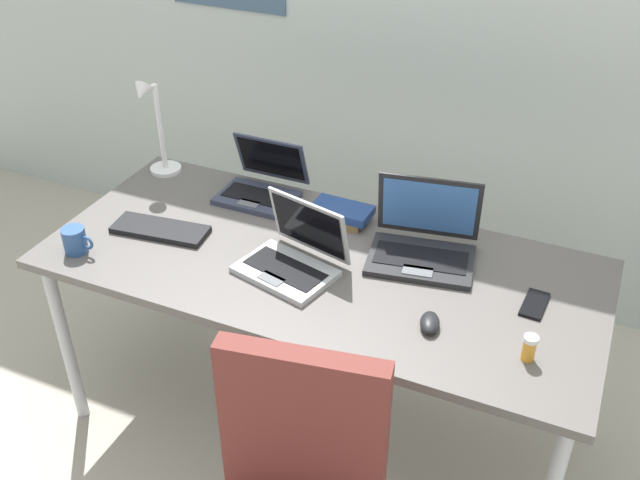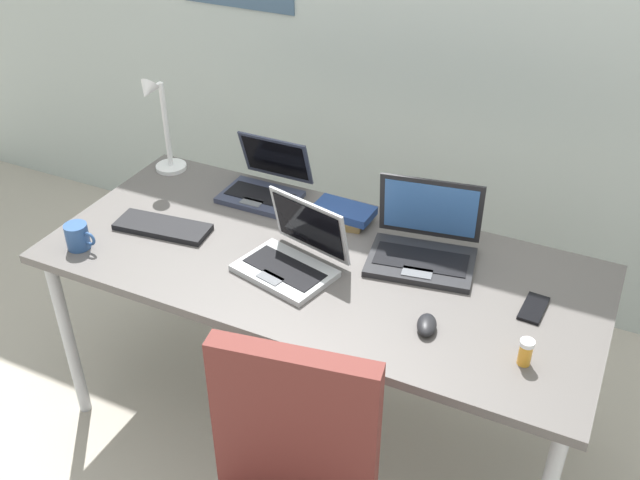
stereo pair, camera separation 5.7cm
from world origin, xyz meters
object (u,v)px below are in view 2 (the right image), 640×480
cell_phone (534,308)px  coffee_mug (78,236)px  desk_lamp (160,126)px  external_keyboard (163,227)px  laptop_back_right (265,185)px  laptop_far_corner (292,257)px  laptop_center (424,245)px  book_stack (342,214)px  pill_bottle (526,352)px  computer_mouse (427,325)px

cell_phone → coffee_mug: (-1.42, -0.33, 0.04)m
desk_lamp → external_keyboard: desk_lamp is taller
desk_lamp → coffee_mug: (0.05, -0.55, -0.15)m
laptop_back_right → coffee_mug: size_ratio=2.48×
desk_lamp → laptop_far_corner: desk_lamp is taller
desk_lamp → laptop_far_corner: size_ratio=1.15×
laptop_center → cell_phone: laptop_center is taller
coffee_mug → desk_lamp: bearing=95.2°
book_stack → coffee_mug: size_ratio=1.88×
external_keyboard → pill_bottle: 1.27m
pill_bottle → laptop_center: bearing=139.0°
laptop_center → external_keyboard: (-0.86, -0.23, -0.04)m
laptop_far_corner → coffee_mug: size_ratio=3.07×
laptop_far_corner → coffee_mug: bearing=-163.6°
book_stack → pill_bottle: bearing=-31.2°
desk_lamp → external_keyboard: (0.23, -0.34, -0.19)m
pill_bottle → laptop_back_right: bearing=155.5°
desk_lamp → laptop_back_right: 0.46m
laptop_center → laptop_back_right: 0.67m
laptop_center → book_stack: laptop_center is taller
laptop_center → cell_phone: size_ratio=2.76×
laptop_far_corner → computer_mouse: (0.48, -0.10, -0.03)m
book_stack → cell_phone: bearing=-16.0°
external_keyboard → book_stack: size_ratio=1.55×
laptop_center → cell_phone: (0.38, -0.11, -0.04)m
laptop_back_right → pill_bottle: bearing=-24.5°
external_keyboard → pill_bottle: bearing=-12.4°
laptop_far_corner → pill_bottle: bearing=-8.8°
laptop_back_right → computer_mouse: size_ratio=2.92×
cell_phone → book_stack: (-0.71, 0.20, 0.02)m
desk_lamp → laptop_center: bearing=-6.1°
external_keyboard → cell_phone: bearing=-1.5°
desk_lamp → external_keyboard: size_ratio=1.21×
book_stack → laptop_back_right: bearing=172.9°
desk_lamp → laptop_center: 1.11m
external_keyboard → computer_mouse: bearing=-13.0°
pill_bottle → book_stack: 0.86m
desk_lamp → laptop_back_right: desk_lamp is taller
pill_bottle → coffee_mug: size_ratio=0.70×
computer_mouse → pill_bottle: bearing=-18.2°
laptop_far_corner → external_keyboard: 0.51m
pill_bottle → desk_lamp: bearing=162.7°
external_keyboard → cell_phone: 1.25m
laptop_back_right → coffee_mug: bearing=-123.9°
laptop_center → coffee_mug: laptop_center is taller
computer_mouse → cell_phone: bearing=26.5°
laptop_center → computer_mouse: size_ratio=3.91×
book_stack → laptop_center: bearing=-15.7°
laptop_center → coffee_mug: size_ratio=3.32×
laptop_center → laptop_far_corner: (-0.35, -0.23, -0.00)m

